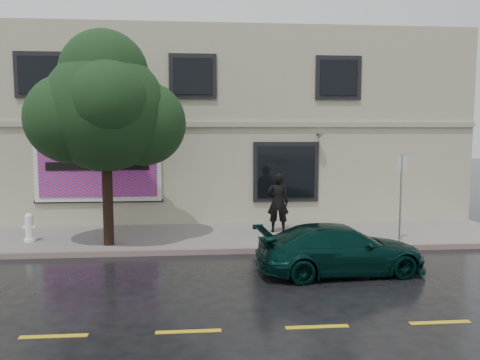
{
  "coord_description": "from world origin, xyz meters",
  "views": [
    {
      "loc": [
        0.22,
        -11.08,
        3.34
      ],
      "look_at": [
        1.36,
        2.2,
        1.97
      ],
      "focal_mm": 35.0,
      "sensor_mm": 36.0,
      "label": 1
    }
  ],
  "objects": [
    {
      "name": "building",
      "position": [
        0.0,
        9.0,
        3.5
      ],
      "size": [
        20.0,
        8.12,
        7.0
      ],
      "color": "#B8B194",
      "rests_on": "ground"
    },
    {
      "name": "car",
      "position": [
        3.51,
        -0.5,
        0.58
      ],
      "size": [
        4.12,
        2.09,
        1.16
      ],
      "primitive_type": "imported",
      "rotation": [
        0.0,
        0.0,
        1.66
      ],
      "color": "black",
      "rests_on": "ground"
    },
    {
      "name": "umbrella",
      "position": [
        2.68,
        3.49,
        2.42
      ],
      "size": [
        1.18,
        1.18,
        0.71
      ],
      "primitive_type": "imported",
      "rotation": [
        0.0,
        0.0,
        0.26
      ],
      "color": "black",
      "rests_on": "pedestrian"
    },
    {
      "name": "pedestrian",
      "position": [
        2.68,
        3.49,
        1.11
      ],
      "size": [
        0.74,
        0.52,
        1.91
      ],
      "primitive_type": "imported",
      "rotation": [
        0.0,
        0.0,
        3.05
      ],
      "color": "black",
      "rests_on": "sidewalk"
    },
    {
      "name": "curb",
      "position": [
        0.0,
        1.5,
        0.07
      ],
      "size": [
        20.0,
        0.18,
        0.16
      ],
      "primitive_type": "cube",
      "color": "slate",
      "rests_on": "ground"
    },
    {
      "name": "fire_hydrant",
      "position": [
        -4.77,
        2.81,
        0.56
      ],
      "size": [
        0.34,
        0.32,
        0.84
      ],
      "rotation": [
        0.0,
        0.0,
        -0.21
      ],
      "color": "white",
      "rests_on": "sidewalk"
    },
    {
      "name": "billboard",
      "position": [
        -3.2,
        4.92,
        2.05
      ],
      "size": [
        4.3,
        0.16,
        2.2
      ],
      "color": "white",
      "rests_on": "ground"
    },
    {
      "name": "sign_pole",
      "position": [
        5.92,
        1.7,
        1.69
      ],
      "size": [
        0.32,
        0.06,
        2.55
      ],
      "rotation": [
        0.0,
        0.0,
        -0.07
      ],
      "color": "#93989B",
      "rests_on": "sidewalk"
    },
    {
      "name": "street_tree",
      "position": [
        -2.38,
        2.2,
        3.9
      ],
      "size": [
        3.36,
        3.36,
        5.45
      ],
      "color": "black",
      "rests_on": "sidewalk"
    },
    {
      "name": "ground",
      "position": [
        0.0,
        0.0,
        0.0
      ],
      "size": [
        90.0,
        90.0,
        0.0
      ],
      "primitive_type": "plane",
      "color": "black",
      "rests_on": "ground"
    },
    {
      "name": "road_marking",
      "position": [
        0.0,
        -3.5,
        0.01
      ],
      "size": [
        19.0,
        0.12,
        0.01
      ],
      "primitive_type": "cube",
      "color": "gold",
      "rests_on": "ground"
    },
    {
      "name": "sidewalk",
      "position": [
        0.0,
        3.25,
        0.07
      ],
      "size": [
        20.0,
        3.5,
        0.15
      ],
      "primitive_type": "cube",
      "color": "gray",
      "rests_on": "ground"
    }
  ]
}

